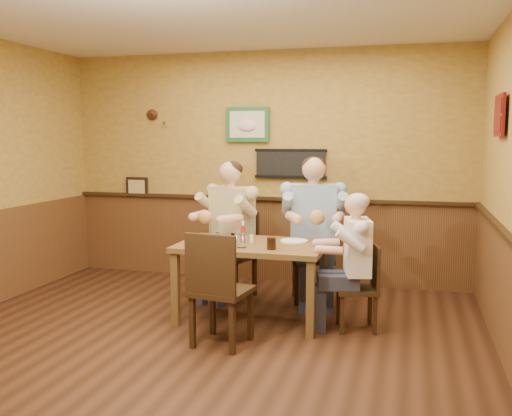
{
  "coord_description": "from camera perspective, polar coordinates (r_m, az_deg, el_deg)",
  "views": [
    {
      "loc": [
        1.75,
        -4.26,
        1.76
      ],
      "look_at": [
        0.34,
        0.89,
        1.1
      ],
      "focal_mm": 40.0,
      "sensor_mm": 36.0,
      "label": 1
    }
  ],
  "objects": [
    {
      "name": "room",
      "position": [
        4.72,
        -4.74,
        6.12
      ],
      "size": [
        5.02,
        5.03,
        2.81
      ],
      "color": "black",
      "rests_on": "ground"
    },
    {
      "name": "dining_table",
      "position": [
        5.52,
        -0.36,
        -4.48
      ],
      "size": [
        1.4,
        0.9,
        0.75
      ],
      "color": "brown",
      "rests_on": "ground"
    },
    {
      "name": "chair_back_left",
      "position": [
        6.33,
        -2.39,
        -4.68
      ],
      "size": [
        0.56,
        0.56,
        0.95
      ],
      "primitive_type": null,
      "rotation": [
        0.0,
        0.0,
        -0.35
      ],
      "color": "#322110",
      "rests_on": "ground"
    },
    {
      "name": "chair_back_right",
      "position": [
        6.19,
        5.67,
        -4.83
      ],
      "size": [
        0.55,
        0.55,
        0.98
      ],
      "primitive_type": null,
      "rotation": [
        0.0,
        0.0,
        0.25
      ],
      "color": "#322110",
      "rests_on": "ground"
    },
    {
      "name": "chair_right_end",
      "position": [
        5.35,
        10.03,
        -7.82
      ],
      "size": [
        0.44,
        0.44,
        0.8
      ],
      "primitive_type": null,
      "rotation": [
        0.0,
        0.0,
        -1.34
      ],
      "color": "#322110",
      "rests_on": "ground"
    },
    {
      "name": "chair_near_side",
      "position": [
        4.89,
        -3.44,
        -7.99
      ],
      "size": [
        0.51,
        0.51,
        0.99
      ],
      "primitive_type": null,
      "rotation": [
        0.0,
        0.0,
        3.0
      ],
      "color": "#322110",
      "rests_on": "ground"
    },
    {
      "name": "diner_tan_shirt",
      "position": [
        6.29,
        -2.4,
        -2.87
      ],
      "size": [
        0.8,
        0.8,
        1.36
      ],
      "primitive_type": null,
      "rotation": [
        0.0,
        0.0,
        -0.35
      ],
      "color": "beige",
      "rests_on": "ground"
    },
    {
      "name": "diner_blue_polo",
      "position": [
        6.15,
        5.7,
        -2.92
      ],
      "size": [
        0.79,
        0.79,
        1.4
      ],
      "primitive_type": null,
      "rotation": [
        0.0,
        0.0,
        0.25
      ],
      "color": "#8BABD0",
      "rests_on": "ground"
    },
    {
      "name": "diner_white_elder",
      "position": [
        5.31,
        10.07,
        -6.04
      ],
      "size": [
        0.63,
        0.63,
        1.14
      ],
      "primitive_type": null,
      "rotation": [
        0.0,
        0.0,
        -1.34
      ],
      "color": "white",
      "rests_on": "ground"
    },
    {
      "name": "water_glass_left",
      "position": [
        5.43,
        -4.1,
        -3.0
      ],
      "size": [
        0.11,
        0.11,
        0.13
      ],
      "primitive_type": "cylinder",
      "rotation": [
        0.0,
        0.0,
        -0.24
      ],
      "color": "white",
      "rests_on": "dining_table"
    },
    {
      "name": "water_glass_mid",
      "position": [
        5.28,
        -1.45,
        -3.27
      ],
      "size": [
        0.1,
        0.1,
        0.13
      ],
      "primitive_type": "cylinder",
      "rotation": [
        0.0,
        0.0,
        -0.14
      ],
      "color": "white",
      "rests_on": "dining_table"
    },
    {
      "name": "cola_tumbler",
      "position": [
        5.19,
        1.55,
        -3.57
      ],
      "size": [
        0.11,
        0.11,
        0.11
      ],
      "primitive_type": "cylinder",
      "rotation": [
        0.0,
        0.0,
        -0.41
      ],
      "color": "black",
      "rests_on": "dining_table"
    },
    {
      "name": "hot_sauce_bottle",
      "position": [
        5.54,
        -1.31,
        -2.48
      ],
      "size": [
        0.05,
        0.05,
        0.19
      ],
      "primitive_type": "cylinder",
      "rotation": [
        0.0,
        0.0,
        -0.11
      ],
      "color": "#B42813",
      "rests_on": "dining_table"
    },
    {
      "name": "salt_shaker",
      "position": [
        5.5,
        -0.45,
        -3.1
      ],
      "size": [
        0.03,
        0.03,
        0.08
      ],
      "primitive_type": "cylinder",
      "rotation": [
        0.0,
        0.0,
        -0.03
      ],
      "color": "white",
      "rests_on": "dining_table"
    },
    {
      "name": "pepper_shaker",
      "position": [
        5.51,
        -2.34,
        -3.01
      ],
      "size": [
        0.05,
        0.05,
        0.1
      ],
      "primitive_type": "cylinder",
      "rotation": [
        0.0,
        0.0,
        -0.41
      ],
      "color": "black",
      "rests_on": "dining_table"
    },
    {
      "name": "plate_far_left",
      "position": [
        5.74,
        -2.23,
        -3.03
      ],
      "size": [
        0.27,
        0.27,
        0.02
      ],
      "primitive_type": "cylinder",
      "rotation": [
        0.0,
        0.0,
        -0.16
      ],
      "color": "white",
      "rests_on": "dining_table"
    },
    {
      "name": "plate_far_right",
      "position": [
        5.59,
        3.84,
        -3.3
      ],
      "size": [
        0.34,
        0.34,
        0.02
      ],
      "primitive_type": "cylinder",
      "rotation": [
        0.0,
        0.0,
        -0.34
      ],
      "color": "white",
      "rests_on": "dining_table"
    }
  ]
}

